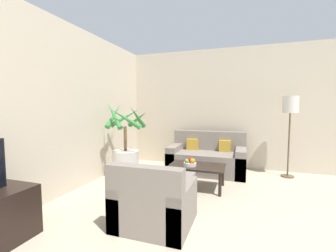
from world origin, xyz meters
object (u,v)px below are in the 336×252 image
coffee_table (197,168)px  ottoman (172,188)px  floor_lamp (290,110)px  apple_red (190,160)px  fruit_bowl (190,164)px  armchair (154,204)px  orange_fruit (193,161)px  sofa_loveseat (207,159)px  apple_green (187,161)px  potted_palm (126,154)px

coffee_table → ottoman: ottoman is taller
floor_lamp → apple_red: bearing=-144.6°
floor_lamp → fruit_bowl: bearing=-143.6°
coffee_table → armchair: (-0.22, -1.37, -0.08)m
fruit_bowl → orange_fruit: size_ratio=2.60×
floor_lamp → fruit_bowl: 2.29m
sofa_loveseat → apple_green: 1.12m
ottoman → armchair: bearing=-89.5°
apple_red → armchair: 1.37m
orange_fruit → potted_palm: bearing=171.9°
coffee_table → ottoman: (-0.23, -0.65, -0.14)m
orange_fruit → ottoman: orange_fruit is taller
potted_palm → fruit_bowl: potted_palm is taller
floor_lamp → apple_red: (-1.69, -1.20, -0.84)m
fruit_bowl → apple_green: apple_green is taller
potted_palm → coffee_table: (1.41, -0.10, -0.13)m
potted_palm → sofa_loveseat: size_ratio=0.95×
fruit_bowl → coffee_table: bearing=33.4°
fruit_bowl → armchair: size_ratio=0.26×
sofa_loveseat → fruit_bowl: 1.07m
fruit_bowl → apple_red: (0.00, 0.04, 0.07)m
floor_lamp → ottoman: size_ratio=2.71×
orange_fruit → ottoman: bearing=-107.7°
sofa_loveseat → orange_fruit: (-0.07, -1.08, 0.20)m
apple_red → apple_green: bearing=-118.0°
coffee_table → apple_green: (-0.15, -0.11, 0.14)m
sofa_loveseat → armchair: (-0.24, -2.35, -0.03)m
sofa_loveseat → apple_red: (-0.12, -1.01, 0.20)m
ottoman → apple_green: bearing=81.5°
sofa_loveseat → ottoman: sofa_loveseat is taller
coffee_table → fruit_bowl: size_ratio=4.27×
floor_lamp → coffee_table: size_ratio=1.73×
potted_palm → fruit_bowl: size_ratio=6.91×
potted_palm → apple_green: (1.27, -0.20, 0.01)m
fruit_bowl → apple_green: 0.08m
potted_palm → apple_red: size_ratio=17.75×
apple_red → fruit_bowl: bearing=-91.0°
potted_palm → sofa_loveseat: (1.43, 0.89, -0.19)m
potted_palm → coffee_table: size_ratio=1.62×
apple_red → apple_green: 0.09m
floor_lamp → armchair: bearing=-125.4°
sofa_loveseat → apple_green: (-0.17, -1.09, 0.19)m
armchair → coffee_table: bearing=80.8°
potted_palm → armchair: potted_palm is taller
potted_palm → sofa_loveseat: potted_palm is taller
fruit_bowl → orange_fruit: 0.09m
coffee_table → orange_fruit: size_ratio=11.11×
potted_palm → fruit_bowl: 1.32m
armchair → fruit_bowl: bearing=84.8°
fruit_bowl → floor_lamp: bearing=36.4°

